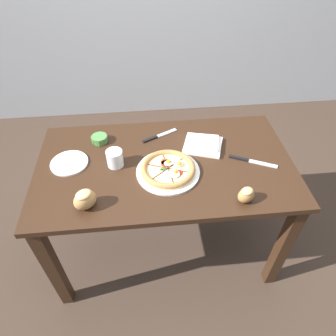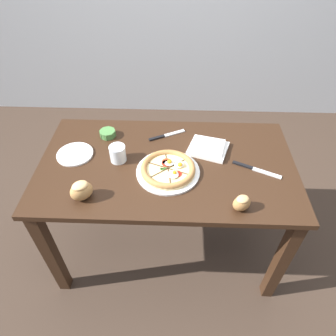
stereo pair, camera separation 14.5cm
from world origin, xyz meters
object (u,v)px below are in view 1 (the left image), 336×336
at_px(ramekin_bowl, 100,139).
at_px(bread_piece_near, 85,199).
at_px(pizza, 168,169).
at_px(water_glass, 115,159).
at_px(bread_piece_mid, 246,195).
at_px(side_saucer, 69,163).
at_px(napkin_folded, 203,144).
at_px(knife_main, 159,136).
at_px(knife_spare, 252,161).
at_px(dining_table, 165,178).

bearing_deg(ramekin_bowl, bread_piece_near, -93.68).
distance_m(pizza, ramekin_bowl, 0.45).
relative_size(pizza, water_glass, 3.60).
relative_size(bread_piece_near, bread_piece_mid, 1.27).
height_order(bread_piece_mid, side_saucer, bread_piece_mid).
relative_size(napkin_folded, knife_main, 1.18).
height_order(pizza, knife_spare, pizza).
bearing_deg(ramekin_bowl, napkin_folded, -10.37).
relative_size(dining_table, knife_main, 6.44).
bearing_deg(bread_piece_near, pizza, 25.04).
distance_m(knife_main, water_glass, 0.32).
height_order(napkin_folded, side_saucer, napkin_folded).
distance_m(bread_piece_mid, side_saucer, 0.88).
bearing_deg(bread_piece_near, dining_table, 33.71).
xyz_separation_m(knife_main, water_glass, (-0.24, -0.21, 0.03)).
bearing_deg(bread_piece_mid, napkin_folded, 106.79).
bearing_deg(napkin_folded, side_saucer, -174.69).
relative_size(pizza, bread_piece_near, 2.44).
bearing_deg(pizza, water_glass, 162.24).
xyz_separation_m(bread_piece_mid, side_saucer, (-0.82, 0.33, -0.03)).
relative_size(bread_piece_near, side_saucer, 0.68).
distance_m(ramekin_bowl, knife_spare, 0.82).
height_order(pizza, knife_main, pizza).
bearing_deg(napkin_folded, ramekin_bowl, 169.63).
distance_m(pizza, bread_piece_mid, 0.39).
xyz_separation_m(napkin_folded, side_saucer, (-0.70, -0.06, -0.01)).
bearing_deg(ramekin_bowl, dining_table, -31.69).
xyz_separation_m(napkin_folded, knife_spare, (0.23, -0.15, -0.01)).
xyz_separation_m(bread_piece_mid, knife_spare, (0.11, 0.25, -0.03)).
relative_size(napkin_folded, water_glass, 2.74).
height_order(bread_piece_near, side_saucer, bread_piece_near).
xyz_separation_m(knife_main, knife_spare, (0.45, -0.26, 0.00)).
distance_m(bread_piece_near, water_glass, 0.29).
xyz_separation_m(pizza, napkin_folded, (0.21, 0.18, -0.00)).
height_order(bread_piece_near, knife_spare, bread_piece_near).
distance_m(pizza, bread_piece_near, 0.42).
bearing_deg(knife_spare, ramekin_bowl, -172.40).
xyz_separation_m(dining_table, side_saucer, (-0.48, 0.04, 0.12)).
height_order(ramekin_bowl, bread_piece_near, bread_piece_near).
distance_m(dining_table, napkin_folded, 0.27).
xyz_separation_m(dining_table, bread_piece_near, (-0.37, -0.25, 0.16)).
relative_size(pizza, ramekin_bowl, 3.42).
bearing_deg(water_glass, bread_piece_mid, -26.98).
bearing_deg(knife_main, bread_piece_near, -153.90).
height_order(knife_main, side_saucer, same).
distance_m(knife_spare, water_glass, 0.69).
distance_m(napkin_folded, bread_piece_mid, 0.41).
distance_m(bread_piece_near, bread_piece_mid, 0.70).
height_order(napkin_folded, knife_main, napkin_folded).
bearing_deg(knife_spare, water_glass, -159.01).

